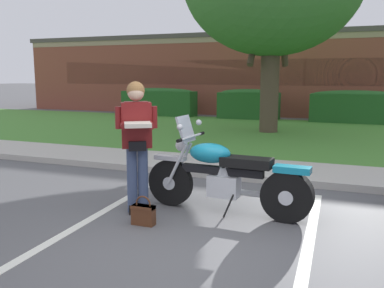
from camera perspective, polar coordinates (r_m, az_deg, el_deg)
name	(u,v)px	position (r m, az deg, el deg)	size (l,w,h in m)	color
ground_plane	(219,248)	(4.50, 3.75, -13.99)	(140.00, 140.00, 0.00)	#565659
curb_strip	(272,180)	(7.14, 10.80, -4.77)	(60.00, 0.20, 0.12)	#B7B2A8
concrete_walk	(280,170)	(7.96, 11.94, -3.50)	(60.00, 1.50, 0.08)	#B7B2A8
grass_lawn	(309,136)	(12.70, 15.58, 1.07)	(60.00, 8.19, 0.06)	#478433
stall_stripe_0	(87,221)	(5.42, -14.04, -10.07)	(0.12, 4.40, 0.01)	silver
stall_stripe_1	(307,253)	(4.52, 15.36, -14.13)	(0.12, 4.40, 0.01)	silver
motorcycle	(232,177)	(5.42, 5.40, -4.47)	(2.24, 0.82, 1.26)	black
rider_person	(137,136)	(5.41, -7.53, 1.05)	(0.60, 0.67, 1.70)	black
handbag	(143,213)	(5.13, -6.64, -9.32)	(0.28, 0.13, 0.36)	#562D19
hedge_left	(159,102)	(18.37, -4.52, 5.78)	(3.25, 0.90, 1.24)	#235623
hedge_center_left	(249,104)	(17.02, 7.71, 5.45)	(2.40, 0.90, 1.24)	#235623
hedge_center_right	(355,106)	(16.54, 21.30, 4.79)	(3.17, 0.90, 1.24)	#235623
brick_building	(314,74)	(22.12, 16.29, 9.10)	(28.26, 8.22, 3.66)	brown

